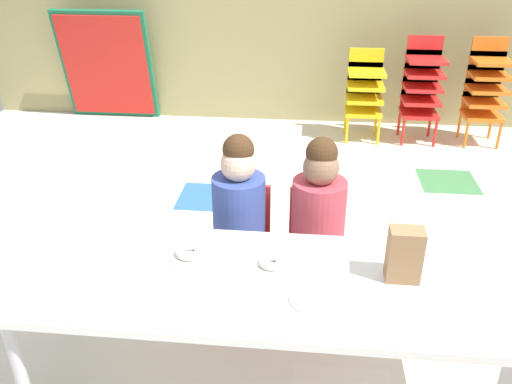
{
  "coord_description": "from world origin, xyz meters",
  "views": [
    {
      "loc": [
        0.25,
        -2.5,
        1.8
      ],
      "look_at": [
        0.05,
        -0.55,
        0.8
      ],
      "focal_mm": 37.35,
      "sensor_mm": 36.0,
      "label": 1
    }
  ],
  "objects_px": {
    "folded_activity_table": "(107,66)",
    "paper_plate_near_edge": "(190,256)",
    "seated_child_middle_seat": "(318,210)",
    "paper_plate_center_table": "(313,299)",
    "seated_child_near_camera": "(239,206)",
    "donut_powdered_on_plate": "(190,251)",
    "paper_bag_brown": "(404,255)",
    "craft_table": "(257,287)",
    "kid_chair_red_stack": "(422,84)",
    "kid_chair_orange_stack": "(486,86)",
    "kid_chair_yellow_stack": "(365,89)",
    "donut_powdered_loose": "(272,262)"
  },
  "relations": [
    {
      "from": "donut_powdered_loose",
      "to": "paper_bag_brown",
      "type": "bearing_deg",
      "value": -4.01
    },
    {
      "from": "kid_chair_red_stack",
      "to": "donut_powdered_loose",
      "type": "relative_size",
      "value": 8.84
    },
    {
      "from": "craft_table",
      "to": "paper_plate_near_edge",
      "type": "relative_size",
      "value": 10.76
    },
    {
      "from": "craft_table",
      "to": "kid_chair_yellow_stack",
      "type": "distance_m",
      "value": 3.12
    },
    {
      "from": "folded_activity_table",
      "to": "paper_plate_near_edge",
      "type": "bearing_deg",
      "value": -64.52
    },
    {
      "from": "seated_child_near_camera",
      "to": "kid_chair_red_stack",
      "type": "bearing_deg",
      "value": 62.21
    },
    {
      "from": "folded_activity_table",
      "to": "donut_powdered_on_plate",
      "type": "xyz_separation_m",
      "value": [
        1.52,
        -3.19,
        0.04
      ]
    },
    {
      "from": "folded_activity_table",
      "to": "donut_powdered_loose",
      "type": "relative_size",
      "value": 10.44
    },
    {
      "from": "kid_chair_orange_stack",
      "to": "paper_plate_center_table",
      "type": "height_order",
      "value": "kid_chair_orange_stack"
    },
    {
      "from": "folded_activity_table",
      "to": "paper_bag_brown",
      "type": "distance_m",
      "value": 4.03
    },
    {
      "from": "kid_chair_yellow_stack",
      "to": "kid_chair_red_stack",
      "type": "bearing_deg",
      "value": 0.03
    },
    {
      "from": "kid_chair_red_stack",
      "to": "donut_powdered_on_plate",
      "type": "relative_size",
      "value": 7.63
    },
    {
      "from": "folded_activity_table",
      "to": "paper_plate_center_table",
      "type": "xyz_separation_m",
      "value": [
        2.04,
        -3.43,
        0.02
      ]
    },
    {
      "from": "seated_child_middle_seat",
      "to": "paper_plate_center_table",
      "type": "bearing_deg",
      "value": -91.6
    },
    {
      "from": "seated_child_near_camera",
      "to": "donut_powdered_loose",
      "type": "relative_size",
      "value": 8.82
    },
    {
      "from": "seated_child_middle_seat",
      "to": "paper_plate_center_table",
      "type": "distance_m",
      "value": 0.69
    },
    {
      "from": "kid_chair_orange_stack",
      "to": "donut_powdered_loose",
      "type": "relative_size",
      "value": 8.84
    },
    {
      "from": "donut_powdered_on_plate",
      "to": "donut_powdered_loose",
      "type": "xyz_separation_m",
      "value": [
        0.34,
        -0.03,
        -0.01
      ]
    },
    {
      "from": "craft_table",
      "to": "paper_bag_brown",
      "type": "height_order",
      "value": "paper_bag_brown"
    },
    {
      "from": "seated_child_near_camera",
      "to": "kid_chair_orange_stack",
      "type": "bearing_deg",
      "value": 53.19
    },
    {
      "from": "paper_plate_center_table",
      "to": "paper_plate_near_edge",
      "type": "bearing_deg",
      "value": 155.35
    },
    {
      "from": "craft_table",
      "to": "donut_powdered_loose",
      "type": "bearing_deg",
      "value": 60.39
    },
    {
      "from": "paper_bag_brown",
      "to": "donut_powdered_on_plate",
      "type": "bearing_deg",
      "value": 175.7
    },
    {
      "from": "donut_powdered_loose",
      "to": "folded_activity_table",
      "type": "bearing_deg",
      "value": 120.08
    },
    {
      "from": "craft_table",
      "to": "donut_powdered_on_plate",
      "type": "relative_size",
      "value": 16.07
    },
    {
      "from": "kid_chair_red_stack",
      "to": "paper_plate_near_edge",
      "type": "relative_size",
      "value": 5.11
    },
    {
      "from": "paper_bag_brown",
      "to": "donut_powdered_on_plate",
      "type": "distance_m",
      "value": 0.86
    },
    {
      "from": "kid_chair_red_stack",
      "to": "donut_powdered_on_plate",
      "type": "xyz_separation_m",
      "value": [
        -1.45,
        -2.93,
        0.06
      ]
    },
    {
      "from": "seated_child_near_camera",
      "to": "donut_powdered_on_plate",
      "type": "relative_size",
      "value": 7.61
    },
    {
      "from": "donut_powdered_loose",
      "to": "kid_chair_orange_stack",
      "type": "bearing_deg",
      "value": 60.8
    },
    {
      "from": "craft_table",
      "to": "kid_chair_orange_stack",
      "type": "distance_m",
      "value": 3.49
    },
    {
      "from": "kid_chair_orange_stack",
      "to": "donut_powdered_loose",
      "type": "xyz_separation_m",
      "value": [
        -1.65,
        -2.95,
        0.05
      ]
    },
    {
      "from": "kid_chair_yellow_stack",
      "to": "craft_table",
      "type": "bearing_deg",
      "value": -102.25
    },
    {
      "from": "seated_child_near_camera",
      "to": "kid_chair_yellow_stack",
      "type": "relative_size",
      "value": 1.15
    },
    {
      "from": "kid_chair_yellow_stack",
      "to": "donut_powdered_on_plate",
      "type": "xyz_separation_m",
      "value": [
        -0.95,
        -2.93,
        0.12
      ]
    },
    {
      "from": "kid_chair_yellow_stack",
      "to": "paper_bag_brown",
      "type": "distance_m",
      "value": 3.0
    },
    {
      "from": "kid_chair_red_stack",
      "to": "paper_bag_brown",
      "type": "height_order",
      "value": "kid_chair_red_stack"
    },
    {
      "from": "folded_activity_table",
      "to": "donut_powdered_loose",
      "type": "height_order",
      "value": "folded_activity_table"
    },
    {
      "from": "paper_bag_brown",
      "to": "donut_powdered_on_plate",
      "type": "xyz_separation_m",
      "value": [
        -0.86,
        0.06,
        -0.08
      ]
    },
    {
      "from": "kid_chair_red_stack",
      "to": "donut_powdered_on_plate",
      "type": "distance_m",
      "value": 3.26
    },
    {
      "from": "seated_child_middle_seat",
      "to": "folded_activity_table",
      "type": "bearing_deg",
      "value": 126.91
    },
    {
      "from": "paper_plate_near_edge",
      "to": "paper_plate_center_table",
      "type": "distance_m",
      "value": 0.57
    },
    {
      "from": "donut_powdered_on_plate",
      "to": "seated_child_middle_seat",
      "type": "bearing_deg",
      "value": 40.52
    },
    {
      "from": "craft_table",
      "to": "kid_chair_red_stack",
      "type": "bearing_deg",
      "value": 69.22
    },
    {
      "from": "craft_table",
      "to": "kid_chair_red_stack",
      "type": "distance_m",
      "value": 3.26
    },
    {
      "from": "seated_child_near_camera",
      "to": "paper_plate_center_table",
      "type": "relative_size",
      "value": 5.1
    },
    {
      "from": "seated_child_near_camera",
      "to": "kid_chair_red_stack",
      "type": "relative_size",
      "value": 1.0
    },
    {
      "from": "seated_child_near_camera",
      "to": "seated_child_middle_seat",
      "type": "distance_m",
      "value": 0.39
    },
    {
      "from": "folded_activity_table",
      "to": "donut_powdered_loose",
      "type": "bearing_deg",
      "value": -59.92
    },
    {
      "from": "kid_chair_yellow_stack",
      "to": "paper_bag_brown",
      "type": "relative_size",
      "value": 3.64
    }
  ]
}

